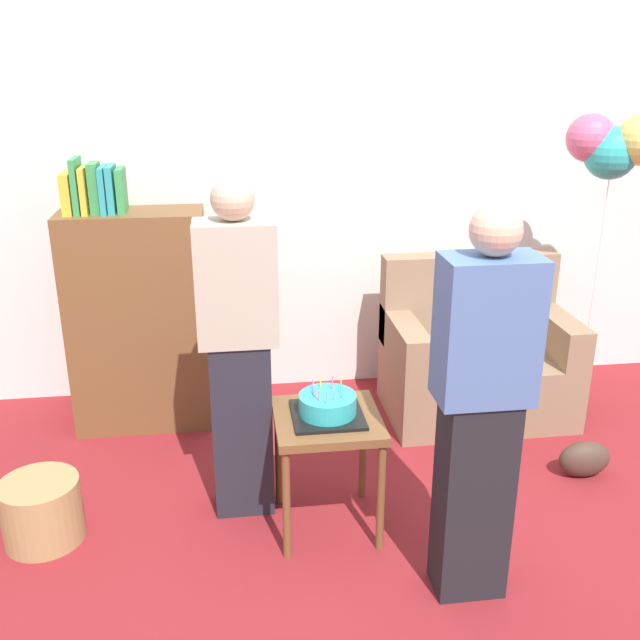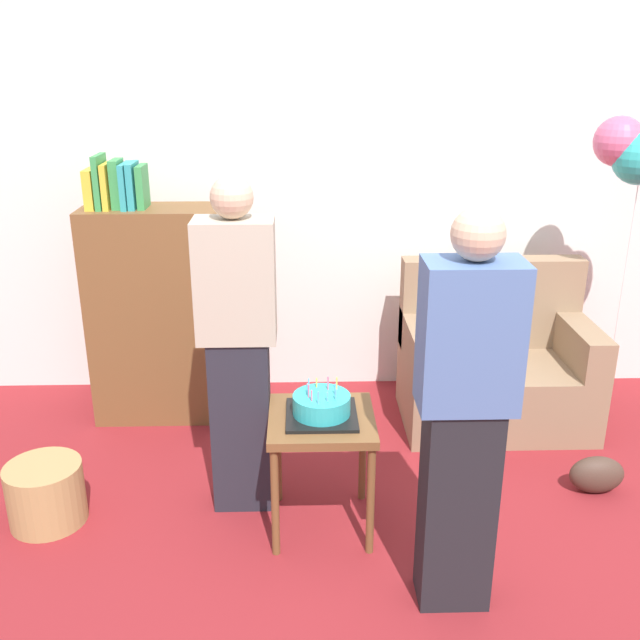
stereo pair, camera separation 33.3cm
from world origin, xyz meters
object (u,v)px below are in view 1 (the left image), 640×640
couch (475,360)px  birthday_cake (327,406)px  side_table (327,433)px  person_blowing_candles (239,351)px  handbag (584,459)px  bookshelf (138,317)px  person_holding_cake (480,409)px  balloon_bunch (616,144)px  wicker_basket (42,511)px

couch → birthday_cake: couch is taller
side_table → person_blowing_candles: person_blowing_candles is taller
birthday_cake → handbag: size_ratio=1.14×
couch → person_blowing_candles: size_ratio=0.67×
bookshelf → person_blowing_candles: size_ratio=0.98×
person_holding_cake → balloon_bunch: size_ratio=0.89×
person_holding_cake → handbag: 1.37m
birthday_cake → balloon_bunch: 2.23m
side_table → birthday_cake: bearing=113.5°
person_holding_cake → side_table: bearing=-18.0°
wicker_basket → handbag: size_ratio=1.29×
side_table → handbag: side_table is taller
wicker_basket → person_blowing_candles: bearing=8.5°
side_table → bookshelf: bearing=129.0°
side_table → handbag: bearing=9.3°
birthday_cake → person_holding_cake: size_ratio=0.20×
wicker_basket → handbag: 2.73m
side_table → person_blowing_candles: (-0.38, 0.20, 0.34)m
handbag → person_holding_cake: bearing=-140.7°
person_holding_cake → balloon_bunch: (1.22, 1.43, 0.82)m
couch → handbag: size_ratio=3.93×
couch → birthday_cake: size_ratio=3.44×
bookshelf → wicker_basket: bearing=-108.4°
wicker_basket → couch: bearing=22.4°
side_table → wicker_basket: (-1.31, 0.07, -0.34)m
couch → person_blowing_candles: 1.76m
person_holding_cake → balloon_bunch: 2.05m
side_table → wicker_basket: side_table is taller
birthday_cake → handbag: bearing=9.3°
balloon_bunch → person_holding_cake: bearing=-130.5°
handbag → balloon_bunch: balloon_bunch is taller
person_holding_cake → person_blowing_candles: bearing=-12.1°
side_table → balloon_bunch: (1.74, 0.93, 1.16)m
bookshelf → balloon_bunch: (2.69, -0.24, 0.97)m
balloon_bunch → handbag: bearing=-115.3°
bookshelf → side_table: (0.95, -1.17, -0.19)m
couch → side_table: size_ratio=1.91×
bookshelf → person_holding_cake: 2.23m
bookshelf → person_holding_cake: (1.47, -1.67, 0.15)m
couch → side_table: couch is taller
side_table → person_blowing_candles: bearing=151.9°
couch → balloon_bunch: bearing=-10.2°
handbag → balloon_bunch: bearing=64.7°
person_blowing_candles → wicker_basket: person_blowing_candles is taller
bookshelf → balloon_bunch: balloon_bunch is taller
couch → wicker_basket: (-2.39, -0.99, -0.19)m
couch → side_table: bearing=-135.8°
person_blowing_candles → balloon_bunch: size_ratio=0.89×
couch → bookshelf: 2.06m
side_table → person_holding_cake: bearing=-43.9°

